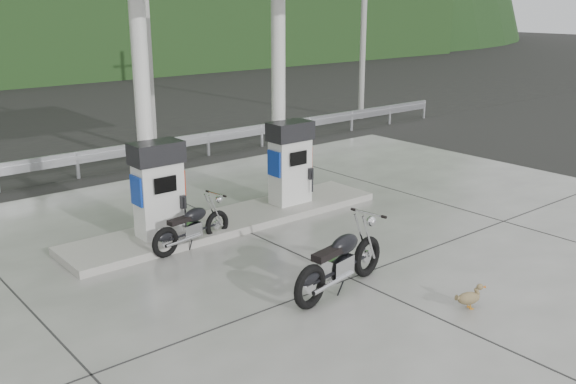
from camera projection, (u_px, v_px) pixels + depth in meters
ground at (311, 261)px, 11.39m from camera, size 160.00×160.00×0.00m
forecourt_apron at (311, 261)px, 11.39m from camera, size 18.00×14.00×0.02m
pump_island at (231, 221)px, 13.21m from camera, size 7.00×1.40×0.15m
gas_pump_left at (158, 189)px, 11.96m from camera, size 0.95×0.55×1.80m
gas_pump_right at (290, 163)px, 13.91m from camera, size 0.95×0.55×1.80m
canopy_column_left at (143, 101)px, 11.79m from camera, size 0.30×0.30×5.00m
canopy_column_right at (278, 87)px, 13.75m from camera, size 0.30×0.30×5.00m
guardrail at (113, 146)px, 17.10m from camera, size 26.00×0.16×1.42m
road at (66, 150)px, 19.89m from camera, size 60.00×7.00×0.01m
utility_pole_b at (146, 17)px, 18.48m from camera, size 0.22×0.22×8.00m
utility_pole_c at (364, 13)px, 23.97m from camera, size 0.22×0.22×8.00m
motorcycle_left at (192, 227)px, 11.88m from camera, size 1.76×0.80×0.80m
motorcycle_right at (340, 262)px, 10.06m from camera, size 2.16×1.02×0.98m
duck at (469, 299)px, 9.57m from camera, size 0.46×0.29×0.32m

